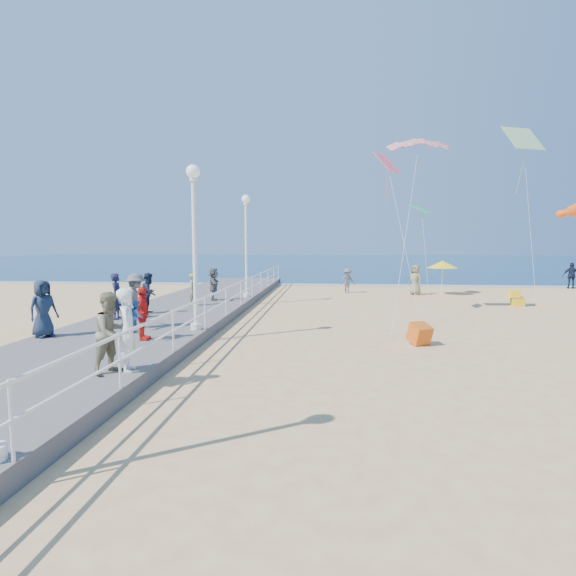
# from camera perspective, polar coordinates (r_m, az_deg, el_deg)

# --- Properties ---
(ground) EXTENTS (160.00, 160.00, 0.00)m
(ground) POSITION_cam_1_polar(r_m,az_deg,el_deg) (14.61, 9.13, -7.13)
(ground) COLOR #EBBB7B
(ground) RESTS_ON ground
(ocean) EXTENTS (160.00, 90.00, 0.05)m
(ocean) POSITION_cam_1_polar(r_m,az_deg,el_deg) (79.29, 6.08, 3.36)
(ocean) COLOR navy
(ocean) RESTS_ON ground
(surf_line) EXTENTS (160.00, 1.20, 0.04)m
(surf_line) POSITION_cam_1_polar(r_m,az_deg,el_deg) (34.88, 6.95, 0.41)
(surf_line) COLOR silver
(surf_line) RESTS_ON ground
(boardwalk) EXTENTS (5.00, 44.00, 0.40)m
(boardwalk) POSITION_cam_1_polar(r_m,az_deg,el_deg) (15.93, -19.01, -5.56)
(boardwalk) COLOR slate
(boardwalk) RESTS_ON ground
(railing) EXTENTS (0.05, 42.00, 0.55)m
(railing) POSITION_cam_1_polar(r_m,az_deg,el_deg) (14.92, -10.53, -2.01)
(railing) COLOR white
(railing) RESTS_ON boardwalk
(lamp_post_mid) EXTENTS (0.44, 0.44, 5.32)m
(lamp_post_mid) POSITION_cam_1_polar(r_m,az_deg,el_deg) (14.88, -11.82, 7.25)
(lamp_post_mid) COLOR white
(lamp_post_mid) RESTS_ON boardwalk
(lamp_post_far) EXTENTS (0.44, 0.44, 5.32)m
(lamp_post_far) POSITION_cam_1_polar(r_m,az_deg,el_deg) (23.63, -5.34, 6.73)
(lamp_post_far) COLOR white
(lamp_post_far) RESTS_ON boardwalk
(woman_holding_toddler) EXTENTS (0.65, 0.79, 1.85)m
(woman_holding_toddler) POSITION_cam_1_polar(r_m,az_deg,el_deg) (10.52, -19.68, -5.05)
(woman_holding_toddler) COLOR white
(woman_holding_toddler) RESTS_ON boardwalk
(toddler_held) EXTENTS (0.37, 0.42, 0.72)m
(toddler_held) POSITION_cam_1_polar(r_m,az_deg,el_deg) (10.54, -18.65, -3.43)
(toddler_held) COLOR #3471C5
(toddler_held) RESTS_ON boardwalk
(spectator_0) EXTENTS (0.49, 0.68, 1.72)m
(spectator_0) POSITION_cam_1_polar(r_m,az_deg,el_deg) (17.86, -20.88, -0.99)
(spectator_0) COLOR #181935
(spectator_0) RESTS_ON boardwalk
(spectator_1) EXTENTS (0.97, 1.06, 1.78)m
(spectator_1) POSITION_cam_1_polar(r_m,az_deg,el_deg) (10.55, -21.49, -5.28)
(spectator_1) COLOR gray
(spectator_1) RESTS_ON boardwalk
(spectator_2) EXTENTS (0.91, 1.31, 1.85)m
(spectator_2) POSITION_cam_1_polar(r_m,az_deg,el_deg) (15.72, -18.71, -1.55)
(spectator_2) COLOR #5A5B5F
(spectator_2) RESTS_ON boardwalk
(spectator_3) EXTENTS (0.49, 0.96, 1.58)m
(spectator_3) POSITION_cam_1_polar(r_m,az_deg,el_deg) (13.77, -17.99, -3.10)
(spectator_3) COLOR red
(spectator_3) RESTS_ON boardwalk
(spectator_4) EXTENTS (0.87, 1.00, 1.74)m
(spectator_4) POSITION_cam_1_polar(r_m,az_deg,el_deg) (15.41, -28.67, -2.31)
(spectator_4) COLOR #1C2A3E
(spectator_4) RESTS_ON boardwalk
(spectator_5) EXTENTS (0.79, 1.57, 1.61)m
(spectator_5) POSITION_cam_1_polar(r_m,az_deg,el_deg) (22.55, -9.41, 0.49)
(spectator_5) COLOR #56575B
(spectator_5) RESTS_ON boardwalk
(spectator_6) EXTENTS (0.44, 0.58, 1.46)m
(spectator_6) POSITION_cam_1_polar(r_m,az_deg,el_deg) (20.84, -11.92, -0.20)
(spectator_6) COLOR gray
(spectator_6) RESTS_ON boardwalk
(spectator_7) EXTENTS (0.63, 0.80, 1.64)m
(spectator_7) POSITION_cam_1_polar(r_m,az_deg,el_deg) (18.95, -17.21, -0.63)
(spectator_7) COLOR #192338
(spectator_7) RESTS_ON boardwalk
(beach_walker_a) EXTENTS (1.17, 0.88, 1.61)m
(beach_walker_a) POSITION_cam_1_polar(r_m,az_deg,el_deg) (29.42, 7.55, 0.94)
(beach_walker_a) COLOR #5E5F63
(beach_walker_a) RESTS_ON ground
(beach_walker_b) EXTENTS (1.18, 0.76, 1.86)m
(beach_walker_b) POSITION_cam_1_polar(r_m,az_deg,el_deg) (37.79, 32.34, 1.34)
(beach_walker_b) COLOR #161D31
(beach_walker_b) RESTS_ON ground
(beach_walker_c) EXTENTS (1.04, 1.09, 1.88)m
(beach_walker_c) POSITION_cam_1_polar(r_m,az_deg,el_deg) (29.17, 15.88, 0.99)
(beach_walker_c) COLOR #817A59
(beach_walker_c) RESTS_ON ground
(box_kite) EXTENTS (0.81, 0.88, 0.74)m
(box_kite) POSITION_cam_1_polar(r_m,az_deg,el_deg) (14.91, 16.38, -5.85)
(box_kite) COLOR red
(box_kite) RESTS_ON ground
(beach_umbrella) EXTENTS (1.90, 1.90, 2.14)m
(beach_umbrella) POSITION_cam_1_polar(r_m,az_deg,el_deg) (29.62, 19.04, 2.85)
(beach_umbrella) COLOR white
(beach_umbrella) RESTS_ON ground
(beach_chair_left) EXTENTS (0.55, 0.55, 0.40)m
(beach_chair_left) POSITION_cam_1_polar(r_m,az_deg,el_deg) (26.00, 27.14, -1.61)
(beach_chair_left) COLOR yellow
(beach_chair_left) RESTS_ON ground
(beach_chair_right) EXTENTS (0.55, 0.55, 0.40)m
(beach_chair_right) POSITION_cam_1_polar(r_m,az_deg,el_deg) (30.26, 26.79, -0.65)
(beach_chair_right) COLOR yellow
(beach_chair_right) RESTS_ON ground
(kite_parafoil) EXTENTS (2.70, 0.94, 0.65)m
(kite_parafoil) POSITION_cam_1_polar(r_m,az_deg,el_deg) (21.51, 16.25, 17.43)
(kite_parafoil) COLOR red
(kite_diamond_pink) EXTENTS (1.34, 1.46, 0.91)m
(kite_diamond_pink) POSITION_cam_1_polar(r_m,az_deg,el_deg) (20.90, 12.49, 15.20)
(kite_diamond_pink) COLOR #FF5D72
(kite_diamond_multi) EXTENTS (2.00, 1.67, 1.29)m
(kite_diamond_multi) POSITION_cam_1_polar(r_m,az_deg,el_deg) (25.87, 27.68, 16.49)
(kite_diamond_multi) COLOR blue
(kite_diamond_green) EXTENTS (1.67, 1.71, 0.57)m
(kite_diamond_green) POSITION_cam_1_polar(r_m,az_deg,el_deg) (28.64, 16.61, 9.51)
(kite_diamond_green) COLOR #26B461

